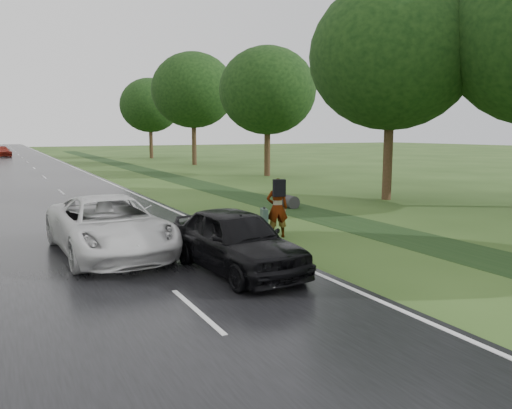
% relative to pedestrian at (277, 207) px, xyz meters
% --- Properties ---
extents(edge_stripe_east, '(0.12, 180.00, 0.01)m').
position_rel_pedestrian_xyz_m(edge_stripe_east, '(-1.26, 40.06, -0.89)').
color(edge_stripe_east, silver).
rests_on(edge_stripe_east, road).
extents(drainage_ditch, '(2.20, 120.00, 0.56)m').
position_rel_pedestrian_xyz_m(drainage_ditch, '(3.49, 13.76, -0.90)').
color(drainage_ditch, black).
rests_on(drainage_ditch, ground).
extents(tree_east_b, '(7.60, 7.60, 10.11)m').
position_rel_pedestrian_xyz_m(tree_east_b, '(8.99, 5.06, 5.74)').
color(tree_east_b, '#392A17').
rests_on(tree_east_b, ground).
extents(tree_east_c, '(7.00, 7.00, 9.29)m').
position_rel_pedestrian_xyz_m(tree_east_c, '(10.19, 19.06, 5.20)').
color(tree_east_c, '#392A17').
rests_on(tree_east_c, ground).
extents(tree_east_d, '(8.00, 8.00, 10.76)m').
position_rel_pedestrian_xyz_m(tree_east_d, '(9.79, 33.06, 6.21)').
color(tree_east_d, '#392A17').
rests_on(tree_east_d, ground).
extents(tree_east_f, '(7.20, 7.20, 9.62)m').
position_rel_pedestrian_xyz_m(tree_east_f, '(9.49, 47.06, 5.43)').
color(tree_east_f, '#392A17').
rests_on(tree_east_f, ground).
extents(pedestrian, '(0.88, 0.90, 1.82)m').
position_rel_pedestrian_xyz_m(pedestrian, '(0.00, 0.00, 0.00)').
color(pedestrian, '#A5998C').
rests_on(pedestrian, ground).
extents(white_pickup, '(2.73, 5.51, 1.50)m').
position_rel_pedestrian_xyz_m(white_pickup, '(-5.01, 0.06, -0.15)').
color(white_pickup, silver).
rests_on(white_pickup, road).
extents(dark_sedan, '(2.06, 4.39, 1.45)m').
position_rel_pedestrian_xyz_m(dark_sedan, '(-2.77, -2.94, -0.17)').
color(dark_sedan, black).
rests_on(dark_sedan, road).
extents(far_car_red, '(2.51, 4.83, 1.34)m').
position_rel_pedestrian_xyz_m(far_car_red, '(-6.69, 59.11, -0.23)').
color(far_car_red, maroon).
rests_on(far_car_red, road).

